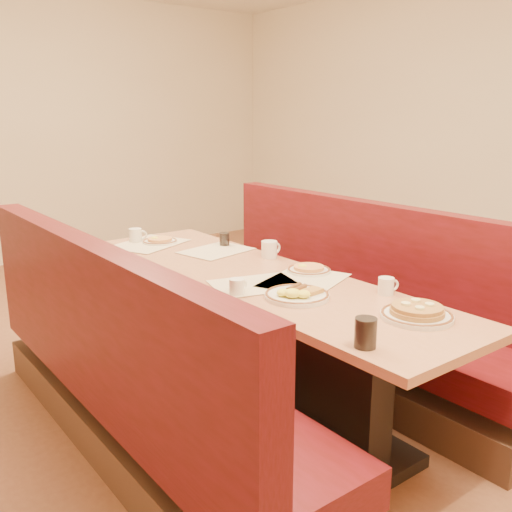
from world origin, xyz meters
TOP-DOWN VIEW (x-y plane):
  - ground at (0.00, 0.00)m, footprint 8.00×8.00m
  - room_envelope at (0.00, 0.00)m, footprint 6.04×8.04m
  - diner_table at (0.00, 0.00)m, footprint 0.70×2.50m
  - booth_left at (-0.73, 0.00)m, footprint 0.55×2.50m
  - booth_right at (0.73, 0.00)m, footprint 0.55×2.50m
  - placemat_near_left at (-0.12, -0.15)m, footprint 0.48×0.41m
  - placemat_near_right at (0.12, -0.24)m, footprint 0.55×0.49m
  - placemat_far_left at (-0.12, 0.98)m, footprint 0.56×0.50m
  - placemat_far_right at (0.12, 0.56)m, footprint 0.46×0.38m
  - pancake_plate at (0.13, -0.92)m, footprint 0.30×0.30m
  - eggs_plate at (-0.09, -0.42)m, footprint 0.30×0.30m
  - extra_plate_mid at (0.25, -0.13)m, footprint 0.23×0.23m
  - extra_plate_far at (-0.05, 0.97)m, footprint 0.22×0.22m
  - coffee_mug_a at (0.28, -0.63)m, footprint 0.10×0.07m
  - coffee_mug_b at (-0.28, -0.21)m, footprint 0.10×0.07m
  - coffee_mug_c at (0.28, 0.24)m, footprint 0.13×0.09m
  - coffee_mug_d at (-0.15, 1.10)m, footprint 0.11×0.08m
  - soda_tumbler_near at (-0.27, -0.99)m, footprint 0.08×0.08m
  - soda_tumbler_mid at (0.24, 0.65)m, footprint 0.06×0.06m

SIDE VIEW (x-z plane):
  - ground at x=0.00m, z-range 0.00..0.00m
  - booth_left at x=-0.73m, z-range -0.16..0.89m
  - booth_right at x=0.73m, z-range -0.16..0.89m
  - diner_table at x=0.00m, z-range 0.00..0.75m
  - placemat_near_left at x=-0.12m, z-range 0.75..0.76m
  - placemat_near_right at x=0.12m, z-range 0.75..0.76m
  - placemat_far_left at x=-0.12m, z-range 0.75..0.76m
  - placemat_far_right at x=0.12m, z-range 0.75..0.76m
  - extra_plate_far at x=-0.05m, z-range 0.74..0.79m
  - extra_plate_mid at x=0.25m, z-range 0.74..0.79m
  - eggs_plate at x=-0.09m, z-range 0.74..0.80m
  - pancake_plate at x=0.13m, z-range 0.74..0.81m
  - coffee_mug_b at x=-0.28m, z-range 0.75..0.83m
  - coffee_mug_a at x=0.28m, z-range 0.75..0.83m
  - soda_tumbler_mid at x=0.24m, z-range 0.75..0.84m
  - coffee_mug_d at x=-0.15m, z-range 0.75..0.84m
  - coffee_mug_c at x=0.28m, z-range 0.75..0.85m
  - soda_tumbler_near at x=-0.27m, z-range 0.75..0.86m
  - room_envelope at x=0.00m, z-range 0.52..3.34m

